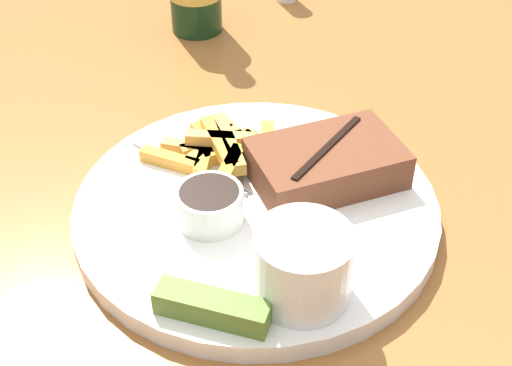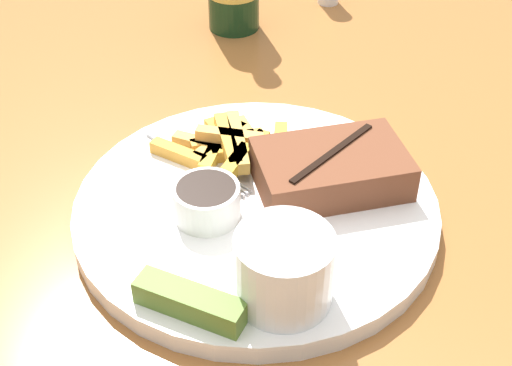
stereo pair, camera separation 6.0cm
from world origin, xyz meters
The scene contains 8 objects.
dining_table centered at (0.00, 0.00, 0.67)m, with size 1.45×1.32×0.73m.
dinner_plate centered at (0.00, 0.00, 0.74)m, with size 0.31×0.31×0.02m.
steak_portion centered at (0.06, 0.03, 0.77)m, with size 0.15×0.13×0.04m.
fries_pile centered at (-0.04, 0.06, 0.76)m, with size 0.13×0.12×0.02m.
coleslaw_cup centered at (0.04, -0.10, 0.78)m, with size 0.07×0.07×0.06m.
dipping_sauce_cup centered at (-0.04, -0.03, 0.77)m, with size 0.06×0.06×0.03m.
pickle_spear centered at (-0.02, -0.13, 0.76)m, with size 0.09×0.04×0.02m.
fork_utensil centered at (-0.07, 0.05, 0.75)m, with size 0.12×0.08×0.00m.
Camera 1 is at (0.03, -0.47, 1.15)m, focal length 50.00 mm.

